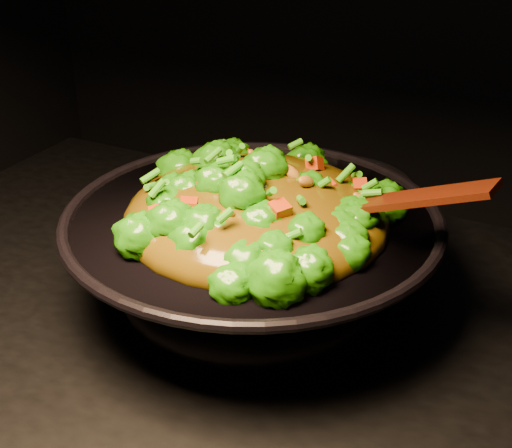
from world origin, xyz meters
The scene contains 4 objects.
wok centered at (-0.02, 0.10, 0.96)m, with size 0.44×0.44×0.12m, color black, non-canonical shape.
stir_fry centered at (-0.01, 0.09, 1.08)m, with size 0.31×0.31×0.11m, color #247C08, non-canonical shape.
spatula centered at (0.12, 0.11, 1.07)m, with size 0.27×0.04×0.01m, color black.
back_pot centered at (0.03, 0.25, 0.96)m, with size 0.20×0.20×0.12m, color black.
Camera 1 is at (0.32, -0.56, 1.41)m, focal length 50.00 mm.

